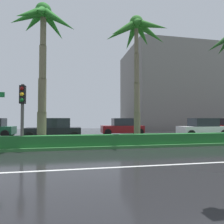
# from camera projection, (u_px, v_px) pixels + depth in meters

# --- Properties ---
(palm_tree_centre) EXTENTS (3.80, 3.82, 8.23)m
(palm_tree_centre) POSITION_uv_depth(u_px,v_px,m) (43.00, 32.00, 11.42)
(palm_tree_centre) COLOR #6B6448
(palm_tree_centre) RESTS_ON median_strip
(palm_tree_centre_right) EXTENTS (4.14, 4.31, 8.30)m
(palm_tree_centre_right) POSITION_uv_depth(u_px,v_px,m) (137.00, 39.00, 12.97)
(palm_tree_centre_right) COLOR #6B624A
(palm_tree_centre_right) RESTS_ON median_strip
(traffic_signal_median_right) EXTENTS (0.28, 0.43, 3.34)m
(traffic_signal_median_right) POSITION_uv_depth(u_px,v_px,m) (22.00, 104.00, 10.36)
(traffic_signal_median_right) COLOR #4C4C47
(traffic_signal_median_right) RESTS_ON median_strip
(car_in_traffic_second) EXTENTS (4.30, 2.02, 1.72)m
(car_in_traffic_second) POSITION_uv_depth(u_px,v_px,m) (54.00, 129.00, 15.93)
(car_in_traffic_second) COLOR black
(car_in_traffic_second) RESTS_ON ground_plane
(car_in_traffic_third) EXTENTS (4.30, 2.02, 1.72)m
(car_in_traffic_third) POSITION_uv_depth(u_px,v_px,m) (123.00, 127.00, 20.43)
(car_in_traffic_third) COLOR maroon
(car_in_traffic_third) RESTS_ON ground_plane
(car_in_traffic_fourth) EXTENTS (4.30, 2.02, 1.72)m
(car_in_traffic_fourth) POSITION_uv_depth(u_px,v_px,m) (202.00, 128.00, 18.43)
(car_in_traffic_fourth) COLOR white
(car_in_traffic_fourth) RESTS_ON ground_plane
(building_far_right) EXTENTS (15.03, 12.77, 13.45)m
(building_far_right) POSITION_uv_depth(u_px,v_px,m) (170.00, 90.00, 34.73)
(building_far_right) COLOR slate
(building_far_right) RESTS_ON ground_plane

